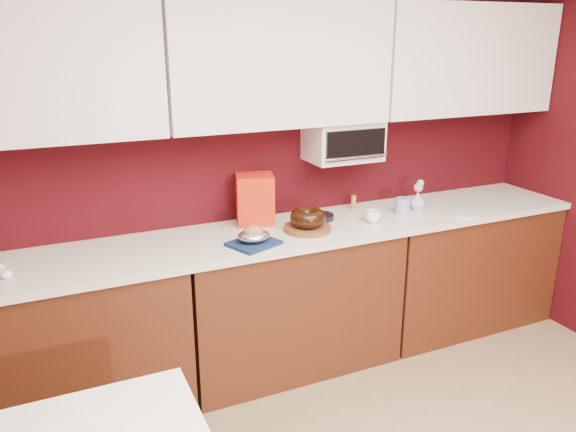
# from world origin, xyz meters

# --- Properties ---
(wall_back) EXTENTS (4.00, 0.02, 2.50)m
(wall_back) POSITION_xyz_m (0.00, 2.25, 1.25)
(wall_back) COLOR #3A080C
(wall_back) RESTS_ON floor
(base_cabinet_left) EXTENTS (1.31, 0.58, 0.86)m
(base_cabinet_left) POSITION_xyz_m (-1.33, 1.94, 0.43)
(base_cabinet_left) COLOR #471F0E
(base_cabinet_left) RESTS_ON floor
(base_cabinet_center) EXTENTS (1.31, 0.58, 0.86)m
(base_cabinet_center) POSITION_xyz_m (0.00, 1.94, 0.43)
(base_cabinet_center) COLOR #471F0E
(base_cabinet_center) RESTS_ON floor
(base_cabinet_right) EXTENTS (1.31, 0.58, 0.86)m
(base_cabinet_right) POSITION_xyz_m (1.33, 1.94, 0.43)
(base_cabinet_right) COLOR #471F0E
(base_cabinet_right) RESTS_ON floor
(countertop) EXTENTS (4.00, 0.62, 0.04)m
(countertop) POSITION_xyz_m (0.00, 1.94, 0.88)
(countertop) COLOR silver
(countertop) RESTS_ON base_cabinet_center
(upper_cabinet_left) EXTENTS (1.31, 0.33, 0.70)m
(upper_cabinet_left) POSITION_xyz_m (-1.33, 2.08, 1.85)
(upper_cabinet_left) COLOR white
(upper_cabinet_left) RESTS_ON wall_back
(upper_cabinet_center) EXTENTS (1.31, 0.33, 0.70)m
(upper_cabinet_center) POSITION_xyz_m (0.00, 2.08, 1.85)
(upper_cabinet_center) COLOR white
(upper_cabinet_center) RESTS_ON wall_back
(upper_cabinet_right) EXTENTS (1.31, 0.33, 0.70)m
(upper_cabinet_right) POSITION_xyz_m (1.33, 2.08, 1.85)
(upper_cabinet_right) COLOR white
(upper_cabinet_right) RESTS_ON wall_back
(toaster_oven) EXTENTS (0.45, 0.30, 0.25)m
(toaster_oven) POSITION_xyz_m (0.45, 2.10, 1.38)
(toaster_oven) COLOR white
(toaster_oven) RESTS_ON upper_cabinet_center
(toaster_oven_door) EXTENTS (0.40, 0.02, 0.18)m
(toaster_oven_door) POSITION_xyz_m (0.45, 1.94, 1.38)
(toaster_oven_door) COLOR black
(toaster_oven_door) RESTS_ON toaster_oven
(toaster_oven_handle) EXTENTS (0.42, 0.02, 0.02)m
(toaster_oven_handle) POSITION_xyz_m (0.45, 1.93, 1.30)
(toaster_oven_handle) COLOR silver
(toaster_oven_handle) RESTS_ON toaster_oven
(cake_base) EXTENTS (0.32, 0.32, 0.03)m
(cake_base) POSITION_xyz_m (0.10, 1.88, 0.91)
(cake_base) COLOR brown
(cake_base) RESTS_ON countertop
(bundt_cake) EXTENTS (0.25, 0.25, 0.09)m
(bundt_cake) POSITION_xyz_m (0.10, 1.88, 0.98)
(bundt_cake) COLOR black
(bundt_cake) RESTS_ON cake_base
(navy_towel) EXTENTS (0.31, 0.29, 0.02)m
(navy_towel) POSITION_xyz_m (-0.28, 1.78, 0.91)
(navy_towel) COLOR #122445
(navy_towel) RESTS_ON countertop
(foil_ham_nest) EXTENTS (0.19, 0.16, 0.07)m
(foil_ham_nest) POSITION_xyz_m (-0.28, 1.78, 0.96)
(foil_ham_nest) COLOR white
(foil_ham_nest) RESTS_ON navy_towel
(roasted_ham) EXTENTS (0.13, 0.12, 0.07)m
(roasted_ham) POSITION_xyz_m (-0.28, 1.78, 0.98)
(roasted_ham) COLOR #A76A4C
(roasted_ham) RESTS_ON foil_ham_nest
(pandoro_box) EXTENTS (0.27, 0.26, 0.30)m
(pandoro_box) POSITION_xyz_m (-0.13, 2.14, 1.05)
(pandoro_box) COLOR #A90C0B
(pandoro_box) RESTS_ON countertop
(dark_pan) EXTENTS (0.21, 0.21, 0.03)m
(dark_pan) POSITION_xyz_m (0.26, 2.04, 0.92)
(dark_pan) COLOR black
(dark_pan) RESTS_ON countertop
(coffee_mug) EXTENTS (0.12, 0.12, 0.09)m
(coffee_mug) POSITION_xyz_m (0.53, 1.85, 0.95)
(coffee_mug) COLOR white
(coffee_mug) RESTS_ON countertop
(blue_jar) EXTENTS (0.11, 0.11, 0.11)m
(blue_jar) POSITION_xyz_m (0.80, 1.91, 0.95)
(blue_jar) COLOR #1C3D9B
(blue_jar) RESTS_ON countertop
(flower_vase) EXTENTS (0.09, 0.09, 0.13)m
(flower_vase) POSITION_xyz_m (0.95, 1.96, 0.96)
(flower_vase) COLOR silver
(flower_vase) RESTS_ON countertop
(flower_pink) EXTENTS (0.06, 0.06, 0.06)m
(flower_pink) POSITION_xyz_m (0.95, 1.96, 1.05)
(flower_pink) COLOR pink
(flower_pink) RESTS_ON flower_vase
(flower_blue) EXTENTS (0.05, 0.05, 0.05)m
(flower_blue) POSITION_xyz_m (0.98, 1.98, 1.07)
(flower_blue) COLOR #92B7E9
(flower_blue) RESTS_ON flower_vase
(china_plate) EXTENTS (0.22, 0.22, 0.01)m
(china_plate) POSITION_xyz_m (1.18, 1.73, 0.91)
(china_plate) COLOR silver
(china_plate) RESTS_ON countertop
(amber_bottle) EXTENTS (0.04, 0.04, 0.09)m
(amber_bottle) POSITION_xyz_m (0.56, 2.13, 0.95)
(amber_bottle) COLOR olive
(amber_bottle) RESTS_ON countertop
(egg_left) EXTENTS (0.06, 0.05, 0.04)m
(egg_left) POSITION_xyz_m (-1.51, 1.85, 0.92)
(egg_left) COLOR white
(egg_left) RESTS_ON countertop
(egg_right) EXTENTS (0.05, 0.04, 0.04)m
(egg_right) POSITION_xyz_m (-1.54, 1.96, 0.92)
(egg_right) COLOR white
(egg_right) RESTS_ON countertop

